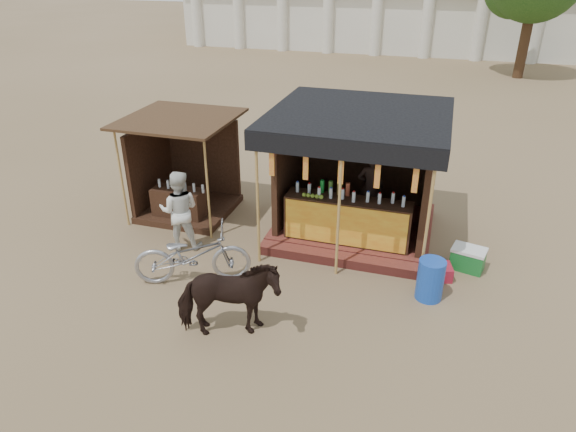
{
  "coord_description": "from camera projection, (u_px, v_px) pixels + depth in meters",
  "views": [
    {
      "loc": [
        2.59,
        -6.84,
        5.61
      ],
      "look_at": [
        0.0,
        1.6,
        1.1
      ],
      "focal_mm": 32.0,
      "sensor_mm": 36.0,
      "label": 1
    }
  ],
  "objects": [
    {
      "name": "secondary_stall",
      "position": [
        181.0,
        178.0,
        12.25
      ],
      "size": [
        2.4,
        2.4,
        2.38
      ],
      "color": "#3D2216",
      "rests_on": "ground"
    },
    {
      "name": "ground",
      "position": [
        261.0,
        311.0,
        9.05
      ],
      "size": [
        120.0,
        120.0,
        0.0
      ],
      "primitive_type": "plane",
      "color": "#846B4C",
      "rests_on": "ground"
    },
    {
      "name": "bystander",
      "position": [
        179.0,
        210.0,
        10.65
      ],
      "size": [
        1.0,
        0.87,
        1.73
      ],
      "primitive_type": "imported",
      "rotation": [
        0.0,
        0.0,
        3.44
      ],
      "color": "silver",
      "rests_on": "ground"
    },
    {
      "name": "cow",
      "position": [
        228.0,
        300.0,
        8.17
      ],
      "size": [
        1.82,
        1.33,
        1.4
      ],
      "primitive_type": "imported",
      "rotation": [
        0.0,
        0.0,
        1.96
      ],
      "color": "black",
      "rests_on": "ground"
    },
    {
      "name": "main_stall",
      "position": [
        356.0,
        190.0,
        11.18
      ],
      "size": [
        3.6,
        3.61,
        2.78
      ],
      "color": "maroon",
      "rests_on": "ground"
    },
    {
      "name": "blue_barrel",
      "position": [
        430.0,
        280.0,
        9.23
      ],
      "size": [
        0.57,
        0.57,
        0.78
      ],
      "primitive_type": "cylinder",
      "rotation": [
        0.0,
        0.0,
        0.21
      ],
      "color": "#1846B5",
      "rests_on": "ground"
    },
    {
      "name": "motorbike",
      "position": [
        192.0,
        255.0,
        9.63
      ],
      "size": [
        2.3,
        1.55,
        1.15
      ],
      "primitive_type": "imported",
      "rotation": [
        0.0,
        0.0,
        1.97
      ],
      "color": "#9A9AA2",
      "rests_on": "ground"
    },
    {
      "name": "cooler",
      "position": [
        468.0,
        258.0,
        10.17
      ],
      "size": [
        0.72,
        0.58,
        0.46
      ],
      "color": "#176B29",
      "rests_on": "ground"
    },
    {
      "name": "red_crate",
      "position": [
        440.0,
        272.0,
        9.92
      ],
      "size": [
        0.52,
        0.51,
        0.28
      ],
      "primitive_type": "cube",
      "rotation": [
        0.0,
        0.0,
        0.24
      ],
      "color": "maroon",
      "rests_on": "ground"
    }
  ]
}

